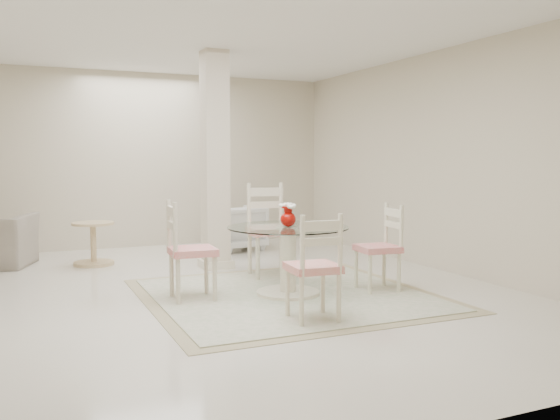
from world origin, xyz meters
name	(u,v)px	position (x,y,z in m)	size (l,w,h in m)	color
ground	(208,292)	(0.00, 0.00, 0.00)	(7.00, 7.00, 0.00)	silver
room_shell	(206,111)	(0.00, 0.00, 1.86)	(6.02, 7.02, 2.71)	beige
column	(215,161)	(0.50, 1.30, 1.35)	(0.30, 0.30, 2.70)	beige
area_rug	(288,295)	(0.70, -0.47, 0.01)	(2.80, 2.80, 0.02)	tan
dining_table	(288,261)	(0.70, -0.47, 0.36)	(1.21, 1.21, 0.70)	#FCEECF
red_vase	(288,215)	(0.70, -0.47, 0.82)	(0.18, 0.17, 0.24)	#A20A04
dining_chair_east	(383,241)	(1.69, -0.67, 0.53)	(0.44, 0.44, 1.00)	beige
dining_chair_north	(268,222)	(0.90, 0.54, 0.63)	(0.54, 0.54, 1.20)	beige
dining_chair_west	(185,243)	(-0.30, -0.27, 0.56)	(0.45, 0.45, 1.07)	beige
dining_chair_south	(316,260)	(0.50, -1.46, 0.54)	(0.44, 0.44, 1.02)	#F4EAC8
armchair_white	(236,228)	(1.22, 2.56, 0.33)	(0.71, 0.73, 0.67)	silver
side_table	(93,245)	(-0.90, 2.12, 0.26)	(0.53, 0.53, 0.56)	#D8BB85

